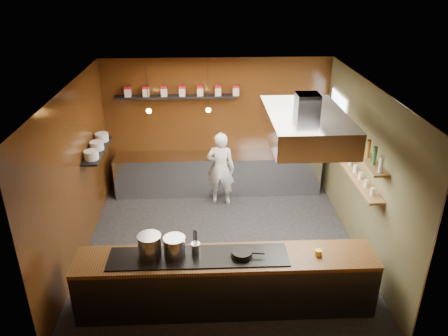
{
  "coord_description": "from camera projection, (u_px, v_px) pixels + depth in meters",
  "views": [
    {
      "loc": [
        -0.26,
        -6.79,
        4.77
      ],
      "look_at": [
        0.06,
        0.4,
        1.41
      ],
      "focal_mm": 35.0,
      "sensor_mm": 36.0,
      "label": 1
    }
  ],
  "objects": [
    {
      "name": "utensil_crock",
      "position": [
        196.0,
        249.0,
        6.34
      ],
      "size": [
        0.18,
        0.18,
        0.18
      ],
      "primitive_type": "cylinder",
      "rotation": [
        0.0,
        0.0,
        0.43
      ],
      "color": "silver",
      "rests_on": "pass_counter"
    },
    {
      "name": "bottle_shelf_lower",
      "position": [
        349.0,
        166.0,
        7.93
      ],
      "size": [
        0.26,
        2.8,
        0.04
      ],
      "primitive_type": "cube",
      "color": "brown",
      "rests_on": "right_wall"
    },
    {
      "name": "frying_pan",
      "position": [
        242.0,
        254.0,
        6.31
      ],
      "size": [
        0.49,
        0.32,
        0.08
      ],
      "color": "black",
      "rests_on": "pass_counter"
    },
    {
      "name": "floor",
      "position": [
        222.0,
        245.0,
        8.18
      ],
      "size": [
        5.0,
        5.0,
        0.0
      ],
      "primitive_type": "plane",
      "color": "black",
      "rests_on": "ground"
    },
    {
      "name": "storage_tins",
      "position": [
        182.0,
        91.0,
        9.3
      ],
      "size": [
        2.43,
        0.13,
        0.22
      ],
      "color": "beige",
      "rests_on": "tin_shelf"
    },
    {
      "name": "bottle_shelf_upper",
      "position": [
        353.0,
        142.0,
        7.73
      ],
      "size": [
        0.26,
        2.8,
        0.04
      ],
      "primitive_type": "cube",
      "color": "brown",
      "rests_on": "right_wall"
    },
    {
      "name": "tin_shelf",
      "position": [
        175.0,
        97.0,
        9.35
      ],
      "size": [
        2.6,
        0.26,
        0.04
      ],
      "primitive_type": "cube",
      "color": "black",
      "rests_on": "back_wall"
    },
    {
      "name": "back_wall",
      "position": [
        217.0,
        125.0,
        9.81
      ],
      "size": [
        5.0,
        0.0,
        5.0
      ],
      "primitive_type": "plane",
      "rotation": [
        1.57,
        0.0,
        0.0
      ],
      "color": "#321609",
      "rests_on": "ground"
    },
    {
      "name": "wine_glasses",
      "position": [
        350.0,
        162.0,
        7.9
      ],
      "size": [
        0.07,
        2.37,
        0.13
      ],
      "color": "silver",
      "rests_on": "bottle_shelf_lower"
    },
    {
      "name": "stockpot_small",
      "position": [
        175.0,
        246.0,
        6.28
      ],
      "size": [
        0.4,
        0.4,
        0.3
      ],
      "primitive_type": "cylinder",
      "rotation": [
        0.0,
        0.0,
        -0.33
      ],
      "color": "silver",
      "rests_on": "pass_counter"
    },
    {
      "name": "left_wall",
      "position": [
        76.0,
        176.0,
        7.44
      ],
      "size": [
        0.0,
        5.0,
        5.0
      ],
      "primitive_type": "plane",
      "rotation": [
        1.57,
        0.0,
        1.57
      ],
      "color": "#321609",
      "rests_on": "ground"
    },
    {
      "name": "plate_stacks",
      "position": [
        97.0,
        146.0,
        8.29
      ],
      "size": [
        0.26,
        1.16,
        0.16
      ],
      "color": "silver",
      "rests_on": "plate_shelf"
    },
    {
      "name": "ceiling",
      "position": [
        221.0,
        88.0,
        6.91
      ],
      "size": [
        5.0,
        5.0,
        0.0
      ],
      "primitive_type": "plane",
      "rotation": [
        3.14,
        0.0,
        0.0
      ],
      "color": "silver",
      "rests_on": "back_wall"
    },
    {
      "name": "prep_counter",
      "position": [
        218.0,
        173.0,
        9.95
      ],
      "size": [
        4.6,
        0.65,
        0.9
      ],
      "primitive_type": "cube",
      "color": "silver",
      "rests_on": "floor"
    },
    {
      "name": "pendant_left",
      "position": [
        149.0,
        109.0,
        8.75
      ],
      "size": [
        0.1,
        0.1,
        0.95
      ],
      "color": "black",
      "rests_on": "ceiling"
    },
    {
      "name": "butter_jar",
      "position": [
        319.0,
        253.0,
        6.35
      ],
      "size": [
        0.13,
        0.13,
        0.09
      ],
      "primitive_type": "cylinder",
      "rotation": [
        0.0,
        0.0,
        -0.34
      ],
      "color": "gold",
      "rests_on": "pass_counter"
    },
    {
      "name": "window_pane",
      "position": [
        337.0,
        118.0,
        9.01
      ],
      "size": [
        0.0,
        1.0,
        1.0
      ],
      "primitive_type": "plane",
      "rotation": [
        1.57,
        0.0,
        -1.57
      ],
      "color": "white",
      "rests_on": "right_wall"
    },
    {
      "name": "extractor_hood",
      "position": [
        306.0,
        125.0,
        6.81
      ],
      "size": [
        1.2,
        2.0,
        0.72
      ],
      "color": "#38383D",
      "rests_on": "ceiling"
    },
    {
      "name": "pendant_right",
      "position": [
        208.0,
        108.0,
        8.8
      ],
      "size": [
        0.1,
        0.1,
        0.95
      ],
      "color": "black",
      "rests_on": "ceiling"
    },
    {
      "name": "chef",
      "position": [
        221.0,
        169.0,
        9.31
      ],
      "size": [
        0.65,
        0.49,
        1.64
      ],
      "primitive_type": "imported",
      "rotation": [
        0.0,
        0.0,
        2.97
      ],
      "color": "white",
      "rests_on": "floor"
    },
    {
      "name": "espresso_machine",
      "position": [
        312.0,
        147.0,
        9.72
      ],
      "size": [
        0.45,
        0.44,
        0.36
      ],
      "primitive_type": "cube",
      "rotation": [
        0.0,
        0.0,
        -0.34
      ],
      "color": "black",
      "rests_on": "prep_counter"
    },
    {
      "name": "right_wall",
      "position": [
        364.0,
        170.0,
        7.65
      ],
      "size": [
        0.0,
        5.0,
        5.0
      ],
      "primitive_type": "plane",
      "rotation": [
        1.57,
        0.0,
        -1.57
      ],
      "color": "brown",
      "rests_on": "ground"
    },
    {
      "name": "stockpot_large",
      "position": [
        150.0,
        245.0,
        6.27
      ],
      "size": [
        0.45,
        0.45,
        0.33
      ],
      "primitive_type": "cylinder",
      "rotation": [
        0.0,
        0.0,
        0.42
      ],
      "color": "silver",
      "rests_on": "pass_counter"
    },
    {
      "name": "bottles",
      "position": [
        354.0,
        134.0,
        7.67
      ],
      "size": [
        0.06,
        2.66,
        0.24
      ],
      "color": "silver",
      "rests_on": "bottle_shelf_upper"
    },
    {
      "name": "pass_counter",
      "position": [
        226.0,
        281.0,
        6.53
      ],
      "size": [
        4.4,
        0.72,
        0.94
      ],
      "color": "#38383D",
      "rests_on": "floor"
    },
    {
      "name": "plate_shelf",
      "position": [
        97.0,
        150.0,
        8.33
      ],
      "size": [
        0.3,
        1.4,
        0.04
      ],
      "primitive_type": "cube",
      "color": "black",
      "rests_on": "left_wall"
    }
  ]
}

